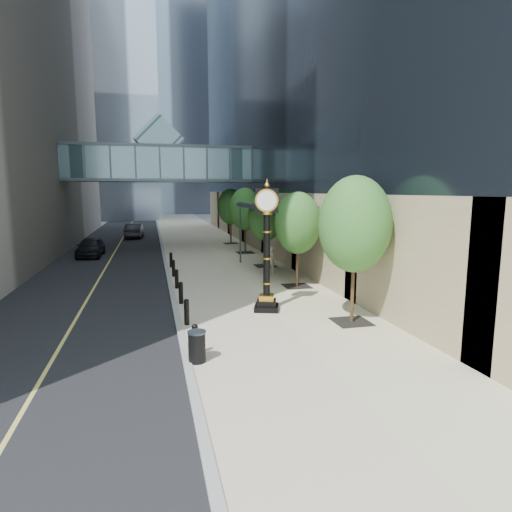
# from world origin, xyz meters

# --- Properties ---
(ground) EXTENTS (320.00, 320.00, 0.00)m
(ground) POSITION_xyz_m (0.00, 0.00, 0.00)
(ground) COLOR gray
(ground) RESTS_ON ground
(road) EXTENTS (8.00, 180.00, 0.02)m
(road) POSITION_xyz_m (-7.00, 40.00, 0.01)
(road) COLOR black
(road) RESTS_ON ground
(sidewalk) EXTENTS (8.00, 180.00, 0.06)m
(sidewalk) POSITION_xyz_m (1.00, 40.00, 0.03)
(sidewalk) COLOR #C0AE93
(sidewalk) RESTS_ON ground
(curb) EXTENTS (0.25, 180.00, 0.07)m
(curb) POSITION_xyz_m (-3.00, 40.00, 0.04)
(curb) COLOR gray
(curb) RESTS_ON ground
(distant_tower_b) EXTENTS (26.00, 24.00, 90.00)m
(distant_tower_b) POSITION_xyz_m (9.00, 95.00, 45.00)
(distant_tower_b) COLOR #A3B1CD
(distant_tower_b) RESTS_ON ground
(distant_tower_c) EXTENTS (22.00, 22.00, 65.00)m
(distant_tower_c) POSITION_xyz_m (-6.00, 120.00, 32.50)
(distant_tower_c) COLOR #A3B1CD
(distant_tower_c) RESTS_ON ground
(skywalk) EXTENTS (17.00, 4.20, 5.80)m
(skywalk) POSITION_xyz_m (-3.00, 28.00, 7.71)
(skywalk) COLOR slate
(skywalk) RESTS_ON ground
(entrance_canopy) EXTENTS (3.00, 8.00, 4.38)m
(entrance_canopy) POSITION_xyz_m (3.48, 14.00, 4.19)
(entrance_canopy) COLOR #383F44
(entrance_canopy) RESTS_ON ground
(bollard_row) EXTENTS (0.20, 16.20, 0.90)m
(bollard_row) POSITION_xyz_m (-2.70, 9.00, 0.51)
(bollard_row) COLOR black
(bollard_row) RESTS_ON sidewalk
(street_trees) EXTENTS (2.76, 28.67, 5.68)m
(street_trees) POSITION_xyz_m (3.60, 15.59, 3.63)
(street_trees) COLOR black
(street_trees) RESTS_ON sidewalk
(street_clock) EXTENTS (1.29, 1.29, 5.43)m
(street_clock) POSITION_xyz_m (0.80, 5.42, 2.41)
(street_clock) COLOR black
(street_clock) RESTS_ON sidewalk
(trash_bin) EXTENTS (0.56, 0.56, 0.90)m
(trash_bin) POSITION_xyz_m (-2.70, 0.48, 0.51)
(trash_bin) COLOR black
(trash_bin) RESTS_ON sidewalk
(pedestrian) EXTENTS (0.72, 0.53, 1.81)m
(pedestrian) POSITION_xyz_m (3.07, 12.98, 0.96)
(pedestrian) COLOR #A39C95
(pedestrian) RESTS_ON sidewalk
(car_near) EXTENTS (1.96, 4.54, 1.52)m
(car_near) POSITION_xyz_m (-8.61, 23.63, 0.78)
(car_near) COLOR black
(car_near) RESTS_ON road
(car_far) EXTENTS (2.05, 4.95, 1.59)m
(car_far) POSITION_xyz_m (-5.72, 36.88, 0.82)
(car_far) COLOR black
(car_far) RESTS_ON road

